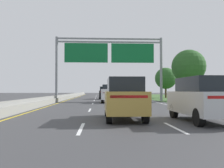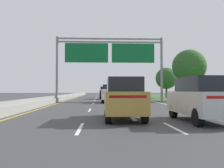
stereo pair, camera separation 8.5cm
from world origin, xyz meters
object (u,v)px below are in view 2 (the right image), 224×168
Objects in this scene: car_black_centre_lane_suv at (105,93)px; roadside_tree_mid at (189,67)px; car_grey_right_lane_sedan at (133,95)px; overhead_sign_gantry at (110,56)px; roadside_tree_far at (166,78)px; pickup_truck_white at (110,94)px; car_gold_centre_lane_suv at (123,98)px; car_silver_right_lane_suv at (201,98)px.

car_black_centre_lane_suv is 0.65× the size of roadside_tree_mid.
car_grey_right_lane_sedan is 9.04m from roadside_tree_mid.
roadside_tree_far is (11.42, 12.66, -2.57)m from overhead_sign_gantry.
car_black_centre_lane_suv reaches higher than car_grey_right_lane_sedan.
pickup_truck_white is at bearing -124.62° from roadside_tree_far.
car_gold_centre_lane_suv is 29.68m from car_black_centre_lane_suv.
roadside_tree_far reaches higher than car_gold_centre_lane_suv.
roadside_tree_far is (11.60, 34.53, 2.70)m from car_gold_centre_lane_suv.
roadside_tree_far is at bearing -33.96° from car_grey_right_lane_sedan.
overhead_sign_gantry is 22.49m from car_gold_centre_lane_suv.
car_gold_centre_lane_suv is 36.52m from roadside_tree_far.
pickup_truck_white is 0.75× the size of roadside_tree_mid.
car_silver_right_lane_suv is (3.42, -22.96, -5.26)m from overhead_sign_gantry.
car_black_centre_lane_suv is 1.00× the size of car_silver_right_lane_suv.
roadside_tree_mid is at bearing -92.42° from car_grey_right_lane_sedan.
overhead_sign_gantry reaches higher than car_silver_right_lane_suv.
car_gold_centre_lane_suv is 25.11m from roadside_tree_mid.
roadside_tree_mid is (11.33, 0.12, -1.48)m from overhead_sign_gantry.
car_gold_centre_lane_suv is 0.80× the size of roadside_tree_far.
overhead_sign_gantry is 11.43m from roadside_tree_mid.
car_black_centre_lane_suv is at bearing 26.71° from car_grey_right_lane_sedan.
car_black_centre_lane_suv is (-0.33, 11.95, 0.02)m from pickup_truck_white.
pickup_truck_white is 1.15× the size of car_black_centre_lane_suv.
car_black_centre_lane_suv is at bearing 1.04° from car_gold_centre_lane_suv.
car_gold_centre_lane_suv is at bearing 71.94° from car_silver_right_lane_suv.
car_silver_right_lane_suv is at bearing -179.89° from car_grey_right_lane_sedan.
roadside_tree_far reaches higher than pickup_truck_white.
roadside_tree_far reaches higher than car_grey_right_lane_sedan.
roadside_tree_mid is at bearing 0.61° from overhead_sign_gantry.
overhead_sign_gantry is at bearing -1.02° from pickup_truck_white.
car_silver_right_lane_suv is 0.81× the size of roadside_tree_far.
overhead_sign_gantry reaches higher than roadside_tree_far.
car_gold_centre_lane_suv is at bearing -117.63° from roadside_tree_mid.
car_silver_right_lane_suv is at bearing -173.71° from car_black_centre_lane_suv.
pickup_truck_white is 5.71m from car_grey_right_lane_sedan.
overhead_sign_gantry is 2.56× the size of roadside_tree_far.
roadside_tree_mid is at bearing -68.32° from pickup_truck_white.
roadside_tree_far is (11.92, 4.85, 2.70)m from car_black_centre_lane_suv.
car_grey_right_lane_sedan is 0.75× the size of roadside_tree_far.
roadside_tree_mid is at bearing -27.21° from car_gold_centre_lane_suv.
car_silver_right_lane_suv is (0.16, -23.39, 0.28)m from car_grey_right_lane_sedan.
car_grey_right_lane_sedan is at bearing -153.99° from car_black_centre_lane_suv.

